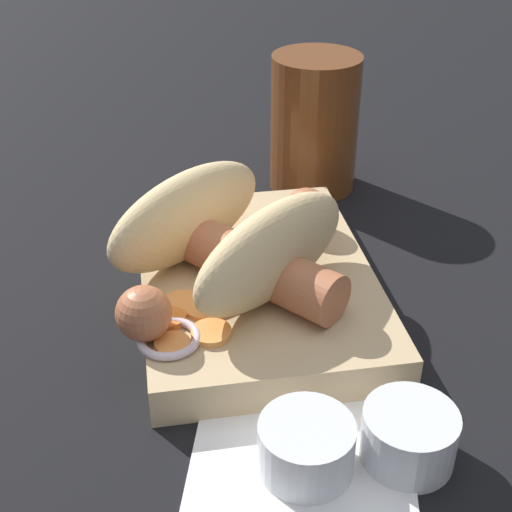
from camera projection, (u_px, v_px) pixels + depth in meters
ground_plane at (256, 299)px, 0.51m from camera, size 3.00×3.00×0.00m
food_tray at (256, 284)px, 0.50m from camera, size 0.23×0.16×0.03m
bread_roll at (228, 232)px, 0.47m from camera, size 0.18×0.18×0.06m
sausage at (234, 256)px, 0.47m from camera, size 0.15×0.16×0.03m
pickled_veggies at (181, 328)px, 0.43m from camera, size 0.07×0.06×0.01m
napkin at (302, 456)px, 0.38m from camera, size 0.15×0.15×0.00m
condiment_cup_near at (299, 451)px, 0.37m from camera, size 0.05×0.05×0.03m
condiment_cup_far at (408, 439)px, 0.38m from camera, size 0.05×0.05×0.03m
drink_glass at (314, 123)px, 0.63m from camera, size 0.08×0.08×0.12m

